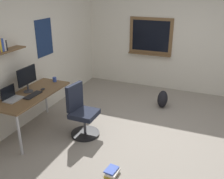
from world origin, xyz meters
The scene contains 12 objects.
ground_plane centered at (0.00, 0.00, 0.00)m, with size 5.20×5.20×0.00m, color gray.
wall_back centered at (-0.01, 2.45, 1.30)m, with size 5.00×0.30×2.60m.
wall_right centered at (2.45, 0.03, 1.30)m, with size 0.22×5.00×2.60m.
desk centered at (-0.66, 2.05, 0.68)m, with size 1.52×0.63×0.76m.
office_chair centered at (-0.44, 1.20, 0.41)m, with size 0.52×0.52×0.95m.
laptop centered at (-1.01, 2.20, 0.81)m, with size 0.31×0.21×0.23m.
monitor_primary centered at (-0.63, 2.16, 1.03)m, with size 0.46×0.17×0.46m.
keyboard centered at (-0.74, 1.97, 0.77)m, with size 0.37×0.13×0.02m, color black.
computer_mouse centered at (-0.46, 1.97, 0.77)m, with size 0.10×0.06×0.03m, color #262628.
coffee_mug centered at (0.00, 2.02, 0.80)m, with size 0.08×0.08×0.09m, color #334CA5.
backpack centered at (1.24, 0.08, 0.19)m, with size 0.32×0.22×0.38m, color black.
book_stack_on_floor centered at (-1.26, 0.27, 0.04)m, with size 0.25×0.19×0.08m.
Camera 1 is at (-4.05, -0.89, 2.57)m, focal length 41.70 mm.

